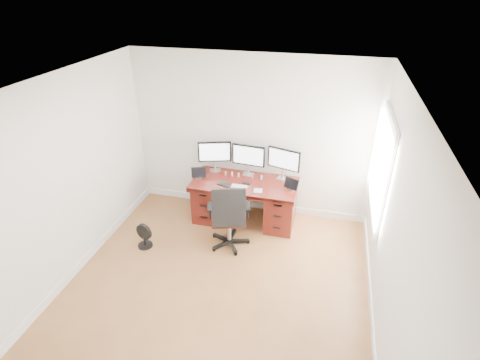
% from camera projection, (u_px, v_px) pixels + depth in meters
% --- Properties ---
extents(ground, '(4.50, 4.50, 0.00)m').
position_uv_depth(ground, '(212.00, 298.00, 4.87)').
color(ground, brown).
rests_on(ground, ground).
extents(back_wall, '(4.00, 0.10, 2.70)m').
position_uv_depth(back_wall, '(251.00, 137.00, 6.12)').
color(back_wall, silver).
rests_on(back_wall, ground).
extents(right_wall, '(0.10, 4.50, 2.70)m').
position_uv_depth(right_wall, '(394.00, 232.00, 3.88)').
color(right_wall, silver).
rests_on(right_wall, ground).
extents(desk, '(1.70, 0.80, 0.75)m').
position_uv_depth(desk, '(245.00, 199.00, 6.23)').
color(desk, '#4A140E').
rests_on(desk, ground).
extents(office_chair, '(0.73, 0.73, 1.10)m').
position_uv_depth(office_chair, '(229.00, 227.00, 5.63)').
color(office_chair, black).
rests_on(office_chair, ground).
extents(floor_fan, '(0.27, 0.23, 0.39)m').
position_uv_depth(floor_fan, '(144.00, 236.00, 5.70)').
color(floor_fan, black).
rests_on(floor_fan, ground).
extents(monitor_left, '(0.54, 0.20, 0.53)m').
position_uv_depth(monitor_left, '(215.00, 153.00, 6.22)').
color(monitor_left, silver).
rests_on(monitor_left, desk).
extents(monitor_center, '(0.55, 0.16, 0.53)m').
position_uv_depth(monitor_center, '(248.00, 156.00, 6.10)').
color(monitor_center, silver).
rests_on(monitor_center, desk).
extents(monitor_right, '(0.54, 0.19, 0.53)m').
position_uv_depth(monitor_right, '(284.00, 160.00, 5.97)').
color(monitor_right, silver).
rests_on(monitor_right, desk).
extents(tablet_left, '(0.25, 0.15, 0.19)m').
position_uv_depth(tablet_left, '(199.00, 173.00, 6.11)').
color(tablet_left, silver).
rests_on(tablet_left, desk).
extents(tablet_right, '(0.25, 0.16, 0.19)m').
position_uv_depth(tablet_right, '(291.00, 185.00, 5.79)').
color(tablet_right, silver).
rests_on(tablet_right, desk).
extents(keyboard, '(0.25, 0.11, 0.01)m').
position_uv_depth(keyboard, '(239.00, 187.00, 5.89)').
color(keyboard, silver).
rests_on(keyboard, desk).
extents(trackpad, '(0.15, 0.15, 0.01)m').
position_uv_depth(trackpad, '(258.00, 191.00, 5.79)').
color(trackpad, silver).
rests_on(trackpad, desk).
extents(drawing_tablet, '(0.26, 0.21, 0.01)m').
position_uv_depth(drawing_tablet, '(225.00, 184.00, 5.97)').
color(drawing_tablet, black).
rests_on(drawing_tablet, desk).
extents(phone, '(0.15, 0.09, 0.01)m').
position_uv_depth(phone, '(247.00, 183.00, 6.00)').
color(phone, black).
rests_on(phone, desk).
extents(figurine_brown, '(0.03, 0.03, 0.08)m').
position_uv_depth(figurine_brown, '(225.00, 173.00, 6.22)').
color(figurine_brown, '#915047').
rests_on(figurine_brown, desk).
extents(figurine_pink, '(0.03, 0.03, 0.08)m').
position_uv_depth(figurine_pink, '(232.00, 174.00, 6.19)').
color(figurine_pink, pink).
rests_on(figurine_pink, desk).
extents(figurine_yellow, '(0.03, 0.03, 0.08)m').
position_uv_depth(figurine_yellow, '(239.00, 174.00, 6.17)').
color(figurine_yellow, tan).
rests_on(figurine_yellow, desk).
extents(figurine_purple, '(0.03, 0.03, 0.08)m').
position_uv_depth(figurine_purple, '(253.00, 176.00, 6.12)').
color(figurine_purple, '#BB73DD').
rests_on(figurine_purple, desk).
extents(figurine_blue, '(0.03, 0.03, 0.08)m').
position_uv_depth(figurine_blue, '(261.00, 177.00, 6.09)').
color(figurine_blue, '#6599F0').
rests_on(figurine_blue, desk).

